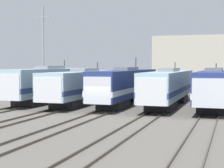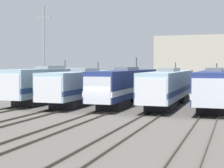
# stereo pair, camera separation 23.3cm
# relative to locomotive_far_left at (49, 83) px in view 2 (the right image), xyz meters

# --- Properties ---
(ground_plane) EXTENTS (400.00, 400.00, 0.00)m
(ground_plane) POSITION_rel_locomotive_far_left_xyz_m (9.45, -8.33, -2.20)
(ground_plane) COLOR #666059
(rail_pair_far_left) EXTENTS (1.50, 120.00, 0.15)m
(rail_pair_far_left) POSITION_rel_locomotive_far_left_xyz_m (0.00, -8.33, -2.13)
(rail_pair_far_left) COLOR #4C4238
(rail_pair_far_left) RESTS_ON ground_plane
(rail_pair_center_left) EXTENTS (1.51, 120.00, 0.15)m
(rail_pair_center_left) POSITION_rel_locomotive_far_left_xyz_m (4.73, -8.33, -2.13)
(rail_pair_center_left) COLOR #4C4238
(rail_pair_center_left) RESTS_ON ground_plane
(rail_pair_center) EXTENTS (1.51, 120.00, 0.15)m
(rail_pair_center) POSITION_rel_locomotive_far_left_xyz_m (9.45, -8.33, -2.13)
(rail_pair_center) COLOR #4C4238
(rail_pair_center) RESTS_ON ground_plane
(rail_pair_center_right) EXTENTS (1.51, 120.00, 0.15)m
(rail_pair_center_right) POSITION_rel_locomotive_far_left_xyz_m (14.18, -8.33, -2.13)
(rail_pair_center_right) COLOR #4C4238
(rail_pair_center_right) RESTS_ON ground_plane
(rail_pair_far_right) EXTENTS (1.50, 120.00, 0.15)m
(rail_pair_far_right) POSITION_rel_locomotive_far_left_xyz_m (18.90, -8.33, -2.13)
(rail_pair_far_right) COLOR #4C4238
(rail_pair_far_right) RESTS_ON ground_plane
(locomotive_far_left) EXTENTS (3.10, 17.97, 4.98)m
(locomotive_far_left) POSITION_rel_locomotive_far_left_xyz_m (0.00, 0.00, 0.00)
(locomotive_far_left) COLOR #232326
(locomotive_far_left) RESTS_ON ground_plane
(locomotive_center_left) EXTENTS (3.14, 18.19, 4.69)m
(locomotive_center_left) POSITION_rel_locomotive_far_left_xyz_m (4.73, -0.56, -0.13)
(locomotive_center_left) COLOR #232326
(locomotive_center_left) RESTS_ON ground_plane
(locomotive_center) EXTENTS (2.82, 18.85, 5.30)m
(locomotive_center) POSITION_rel_locomotive_far_left_xyz_m (9.45, -0.07, -0.06)
(locomotive_center) COLOR black
(locomotive_center) RESTS_ON ground_plane
(locomotive_center_right) EXTENTS (2.99, 18.66, 4.70)m
(locomotive_center_right) POSITION_rel_locomotive_far_left_xyz_m (14.18, 0.17, -0.11)
(locomotive_center_right) COLOR #232326
(locomotive_center_right) RESTS_ON ground_plane
(locomotive_far_right) EXTENTS (2.90, 17.64, 4.58)m
(locomotive_far_right) POSITION_rel_locomotive_far_left_xyz_m (18.90, -0.51, -0.08)
(locomotive_far_right) COLOR black
(locomotive_far_right) RESTS_ON ground_plane
(catenary_tower_left) EXTENTS (2.13, 0.33, 11.99)m
(catenary_tower_left) POSITION_rel_locomotive_far_left_xyz_m (-2.92, 4.08, 3.97)
(catenary_tower_left) COLOR gray
(catenary_tower_left) RESTS_ON ground_plane
(depot_building) EXTENTS (30.10, 10.12, 13.53)m
(depot_building) POSITION_rel_locomotive_far_left_xyz_m (10.72, 83.46, 4.56)
(depot_building) COLOR #B2AD9E
(depot_building) RESTS_ON ground_plane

